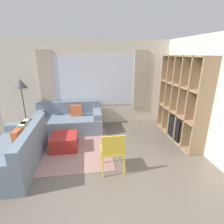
{
  "coord_description": "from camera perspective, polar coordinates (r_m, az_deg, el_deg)",
  "views": [
    {
      "loc": [
        -0.26,
        -2.54,
        2.29
      ],
      "look_at": [
        0.34,
        1.69,
        0.85
      ],
      "focal_mm": 28.0,
      "sensor_mm": 36.0,
      "label": 1
    }
  ],
  "objects": [
    {
      "name": "area_rug",
      "position": [
        4.71,
        -18.34,
        -11.38
      ],
      "size": [
        2.81,
        2.14,
        0.01
      ],
      "primitive_type": "cube",
      "color": "gray",
      "rests_on": "ground_plane"
    },
    {
      "name": "floor_lamp",
      "position": [
        5.73,
        -27.67,
        7.45
      ],
      "size": [
        0.37,
        0.37,
        1.6
      ],
      "color": "black",
      "rests_on": "ground_plane"
    },
    {
      "name": "wall_right",
      "position": [
        4.96,
        24.92,
        6.0
      ],
      "size": [
        0.07,
        4.27,
        2.7
      ],
      "primitive_type": "cube",
      "color": "beige",
      "rests_on": "ground_plane"
    },
    {
      "name": "ground_plane",
      "position": [
        3.43,
        -1.87,
        -23.31
      ],
      "size": [
        16.0,
        16.0,
        0.0
      ],
      "primitive_type": "plane",
      "color": "#665B51"
    },
    {
      "name": "shelving_unit",
      "position": [
        5.03,
        21.82,
        3.52
      ],
      "size": [
        0.38,
        1.96,
        2.25
      ],
      "color": "silver",
      "rests_on": "ground_plane"
    },
    {
      "name": "couch_main",
      "position": [
        5.52,
        -13.8,
        -2.93
      ],
      "size": [
        1.97,
        0.96,
        0.85
      ],
      "color": "slate",
      "rests_on": "ground_plane"
    },
    {
      "name": "folding_chair",
      "position": [
        3.47,
        0.25,
        -12.11
      ],
      "size": [
        0.44,
        0.46,
        0.86
      ],
      "rotation": [
        0.0,
        0.0,
        3.14
      ],
      "color": "gold",
      "rests_on": "ground_plane"
    },
    {
      "name": "ottoman",
      "position": [
        4.59,
        -15.22,
        -9.39
      ],
      "size": [
        0.63,
        0.64,
        0.37
      ],
      "color": "#A82823",
      "rests_on": "ground_plane"
    },
    {
      "name": "couch_side",
      "position": [
        4.28,
        -28.6,
        -11.29
      ],
      "size": [
        0.96,
        1.94,
        0.85
      ],
      "rotation": [
        0.0,
        0.0,
        -1.57
      ],
      "color": "slate",
      "rests_on": "ground_plane"
    },
    {
      "name": "wall_back",
      "position": [
        5.72,
        -5.47,
        9.18
      ],
      "size": [
        5.97,
        0.11,
        2.7
      ],
      "color": "beige",
      "rests_on": "ground_plane"
    }
  ]
}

